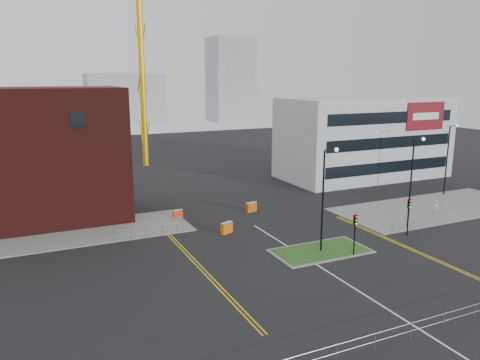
# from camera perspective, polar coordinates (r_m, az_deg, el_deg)

# --- Properties ---
(ground) EXTENTS (200.00, 200.00, 0.00)m
(ground) POSITION_cam_1_polar(r_m,az_deg,el_deg) (35.31, 14.62, -13.19)
(ground) COLOR black
(ground) RESTS_ON ground
(pavement_left) EXTENTS (28.00, 8.00, 0.12)m
(pavement_left) POSITION_cam_1_polar(r_m,az_deg,el_deg) (48.59, -22.83, -6.51)
(pavement_left) COLOR slate
(pavement_left) RESTS_ON ground
(pavement_right) EXTENTS (24.00, 10.00, 0.12)m
(pavement_right) POSITION_cam_1_polar(r_m,az_deg,el_deg) (59.32, 22.56, -3.14)
(pavement_right) COLOR slate
(pavement_right) RESTS_ON ground
(island_kerb) EXTENTS (8.60, 4.60, 0.08)m
(island_kerb) POSITION_cam_1_polar(r_m,az_deg,el_deg) (42.24, 9.81, -8.54)
(island_kerb) COLOR slate
(island_kerb) RESTS_ON ground
(grass_island) EXTENTS (8.00, 4.00, 0.12)m
(grass_island) POSITION_cam_1_polar(r_m,az_deg,el_deg) (42.23, 9.81, -8.51)
(grass_island) COLOR #234A18
(grass_island) RESTS_ON ground
(brick_building) EXTENTS (24.20, 10.07, 14.24)m
(brick_building) POSITION_cam_1_polar(r_m,az_deg,el_deg) (52.89, -26.96, 2.19)
(brick_building) COLOR #451311
(brick_building) RESTS_ON ground
(office_block) EXTENTS (25.00, 12.20, 12.00)m
(office_block) POSITION_cam_1_polar(r_m,az_deg,el_deg) (73.70, 14.82, 5.01)
(office_block) COLOR #AFB2B4
(office_block) RESTS_ON ground
(tower_crane) EXTENTS (52.99, 3.27, 36.50)m
(tower_crane) POSITION_cam_1_polar(r_m,az_deg,el_deg) (83.85, -8.04, 19.35)
(tower_crane) COLOR yellow
(tower_crane) RESTS_ON ground
(streetlamp_island) EXTENTS (1.46, 0.36, 9.18)m
(streetlamp_island) POSITION_cam_1_polar(r_m,az_deg,el_deg) (40.76, 10.34, -1.41)
(streetlamp_island) COLOR black
(streetlamp_island) RESTS_ON ground
(streetlamp_right_near) EXTENTS (1.46, 0.36, 9.18)m
(streetlamp_right_near) POSITION_cam_1_polar(r_m,az_deg,el_deg) (49.92, 20.35, 0.55)
(streetlamp_right_near) COLOR black
(streetlamp_right_near) RESTS_ON ground
(streetlamp_right_far) EXTENTS (1.46, 0.36, 9.18)m
(streetlamp_right_far) POSITION_cam_1_polar(r_m,az_deg,el_deg) (65.42, 24.09, 2.91)
(streetlamp_right_far) COLOR black
(streetlamp_right_far) RESTS_ON ground
(traffic_light_island) EXTENTS (0.28, 0.33, 3.65)m
(traffic_light_island) POSITION_cam_1_polar(r_m,az_deg,el_deg) (41.04, 13.86, -5.62)
(traffic_light_island) COLOR black
(traffic_light_island) RESTS_ON ground
(traffic_light_right) EXTENTS (0.28, 0.33, 3.65)m
(traffic_light_right) POSITION_cam_1_polar(r_m,az_deg,el_deg) (47.64, 19.91, -3.48)
(traffic_light_right) COLOR black
(traffic_light_right) RESTS_ON ground
(railing_front) EXTENTS (24.05, 0.05, 1.10)m
(railing_front) POSITION_cam_1_polar(r_m,az_deg,el_deg) (31.13, 21.97, -15.79)
(railing_front) COLOR gray
(railing_front) RESTS_ON ground
(railing_left) EXTENTS (6.05, 0.05, 1.10)m
(railing_left) POSITION_cam_1_polar(r_m,az_deg,el_deg) (45.64, -11.29, -6.05)
(railing_left) COLOR gray
(railing_left) RESTS_ON ground
(railing_right) EXTENTS (19.05, 5.05, 1.10)m
(railing_right) POSITION_cam_1_polar(r_m,az_deg,el_deg) (56.45, 23.44, -3.23)
(railing_right) COLOR gray
(railing_right) RESTS_ON ground
(centre_line) EXTENTS (0.15, 30.00, 0.01)m
(centre_line) POSITION_cam_1_polar(r_m,az_deg,el_deg) (36.71, 12.61, -12.05)
(centre_line) COLOR silver
(centre_line) RESTS_ON ground
(yellow_left_a) EXTENTS (0.12, 24.00, 0.01)m
(yellow_left_a) POSITION_cam_1_polar(r_m,az_deg,el_deg) (39.20, -5.50, -10.16)
(yellow_left_a) COLOR gold
(yellow_left_a) RESTS_ON ground
(yellow_left_b) EXTENTS (0.12, 24.00, 0.01)m
(yellow_left_b) POSITION_cam_1_polar(r_m,az_deg,el_deg) (39.29, -5.08, -10.10)
(yellow_left_b) COLOR gold
(yellow_left_b) RESTS_ON ground
(yellow_right_a) EXTENTS (0.12, 20.00, 0.01)m
(yellow_right_a) POSITION_cam_1_polar(r_m,az_deg,el_deg) (45.38, 19.16, -7.61)
(yellow_right_a) COLOR gold
(yellow_right_a) RESTS_ON ground
(yellow_right_b) EXTENTS (0.12, 20.00, 0.01)m
(yellow_right_b) POSITION_cam_1_polar(r_m,az_deg,el_deg) (45.58, 19.44, -7.55)
(yellow_right_b) COLOR gold
(yellow_right_b) RESTS_ON ground
(skyline_b) EXTENTS (24.00, 12.00, 16.00)m
(skyline_b) POSITION_cam_1_polar(r_m,az_deg,el_deg) (157.42, -13.82, 9.56)
(skyline_b) COLOR gray
(skyline_b) RESTS_ON ground
(skyline_c) EXTENTS (14.00, 12.00, 28.00)m
(skyline_c) POSITION_cam_1_polar(r_m,az_deg,el_deg) (163.09, -1.16, 12.10)
(skyline_c) COLOR gray
(skyline_c) RESTS_ON ground
(skyline_d) EXTENTS (30.00, 12.00, 12.00)m
(skyline_d) POSITION_cam_1_polar(r_m,az_deg,el_deg) (164.96, -20.68, 8.54)
(skyline_d) COLOR gray
(skyline_d) RESTS_ON ground
(pedestrian) EXTENTS (0.66, 0.45, 1.77)m
(pedestrian) POSITION_cam_1_polar(r_m,az_deg,el_deg) (55.87, 22.77, -3.21)
(pedestrian) COLOR pink
(pedestrian) RESTS_ON ground
(barrier_left) EXTENTS (1.07, 0.41, 0.88)m
(barrier_left) POSITION_cam_1_polar(r_m,az_deg,el_deg) (51.54, -7.58, -4.06)
(barrier_left) COLOR red
(barrier_left) RESTS_ON ground
(barrier_mid) EXTENTS (1.39, 0.93, 1.12)m
(barrier_mid) POSITION_cam_1_polar(r_m,az_deg,el_deg) (46.08, -1.65, -5.80)
(barrier_mid) COLOR orange
(barrier_mid) RESTS_ON ground
(barrier_right) EXTENTS (1.36, 0.74, 1.09)m
(barrier_right) POSITION_cam_1_polar(r_m,az_deg,el_deg) (53.31, 1.39, -3.27)
(barrier_right) COLOR #D4590B
(barrier_right) RESTS_ON ground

